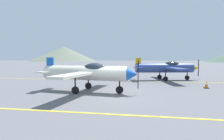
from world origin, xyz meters
name	(u,v)px	position (x,y,z in m)	size (l,w,h in m)	color
ground_plane	(113,94)	(0.00, 0.00, 0.00)	(400.00, 400.00, 0.00)	slate
apron_line_near	(96,114)	(0.00, -4.31, 0.01)	(80.00, 0.16, 0.01)	yellow
apron_line_far	(124,81)	(0.00, 7.20, 0.01)	(80.00, 0.16, 0.01)	yellow
airplane_near	(88,72)	(-1.85, 0.49, 1.36)	(7.04, 8.08, 2.41)	silver
airplane_mid	(167,68)	(4.44, 8.60, 1.36)	(7.06, 8.04, 2.41)	#33478C
traffic_cone_front	(206,85)	(6.86, 3.56, 0.29)	(0.36, 0.36, 0.59)	black
hill_left	(64,54)	(-64.54, 132.89, 6.23)	(56.81, 56.81, 12.46)	slate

